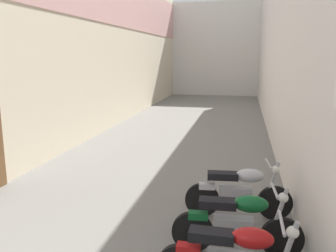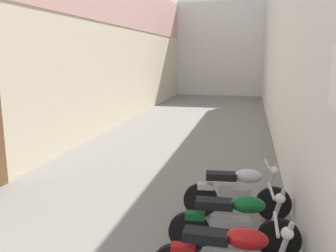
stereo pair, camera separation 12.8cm
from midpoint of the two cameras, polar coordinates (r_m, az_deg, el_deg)
ground_plane at (r=11.32m, az=1.84°, el=-2.95°), size 40.92×40.92×0.00m
building_left at (r=13.81m, az=-9.99°, el=14.47°), size 0.45×24.92×7.11m
building_right at (r=12.84m, az=18.60°, el=15.33°), size 0.45×24.92×7.63m
building_far_end at (r=26.31m, az=8.69°, el=12.20°), size 9.04×2.00×6.49m
motorcycle_fourth at (r=5.20m, az=11.45°, el=-15.10°), size 1.85×0.58×1.04m
motorcycle_fifth at (r=6.30m, az=11.83°, el=-10.29°), size 1.85×0.58×1.04m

